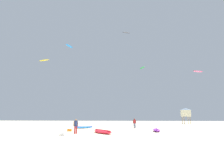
# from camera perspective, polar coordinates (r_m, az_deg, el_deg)

# --- Properties ---
(ground_plane) EXTENTS (120.00, 120.00, 0.00)m
(ground_plane) POSITION_cam_1_polar(r_m,az_deg,el_deg) (15.35, -3.93, -18.12)
(ground_plane) COLOR beige
(person_foreground) EXTENTS (0.54, 0.40, 1.77)m
(person_foreground) POSITION_cam_1_polar(r_m,az_deg,el_deg) (22.65, -11.50, -12.72)
(person_foreground) COLOR #B21E23
(person_foreground) RESTS_ON ground
(person_midground) EXTENTS (0.56, 0.38, 1.69)m
(person_midground) POSITION_cam_1_polar(r_m,az_deg,el_deg) (31.70, 7.20, -12.11)
(person_midground) COLOR navy
(person_midground) RESTS_ON ground
(kite_grounded_near) EXTENTS (3.20, 3.74, 0.49)m
(kite_grounded_near) POSITION_cam_1_polar(r_m,az_deg,el_deg) (22.64, -3.07, -14.96)
(kite_grounded_near) COLOR red
(kite_grounded_near) RESTS_ON ground
(kite_grounded_mid) EXTENTS (1.48, 3.60, 0.45)m
(kite_grounded_mid) POSITION_cam_1_polar(r_m,az_deg,el_deg) (26.22, 14.07, -14.05)
(kite_grounded_mid) COLOR purple
(kite_grounded_mid) RESTS_ON ground
(kite_grounded_far) EXTENTS (3.42, 2.63, 0.40)m
(kite_grounded_far) POSITION_cam_1_polar(r_m,az_deg,el_deg) (32.01, -9.01, -13.46)
(kite_grounded_far) COLOR blue
(kite_grounded_far) RESTS_ON ground
(lifeguard_tower) EXTENTS (2.30, 2.30, 4.15)m
(lifeguard_tower) POSITION_cam_1_polar(r_m,az_deg,el_deg) (51.34, 22.46, -8.32)
(lifeguard_tower) COLOR #8C704C
(lifeguard_tower) RESTS_ON ground
(cooler_box) EXTENTS (0.56, 0.36, 0.32)m
(cooler_box) POSITION_cam_1_polar(r_m,az_deg,el_deg) (26.33, -13.43, -14.15)
(cooler_box) COLOR orange
(cooler_box) RESTS_ON ground
(gear_bag) EXTENTS (0.56, 0.36, 0.32)m
(gear_bag) POSITION_cam_1_polar(r_m,az_deg,el_deg) (20.61, -15.64, -15.27)
(gear_bag) COLOR white
(gear_bag) RESTS_ON ground
(kite_aloft_0) EXTENTS (2.43, 1.25, 0.49)m
(kite_aloft_0) POSITION_cam_1_polar(r_m,az_deg,el_deg) (37.79, -20.92, 7.10)
(kite_aloft_0) COLOR yellow
(kite_aloft_1) EXTENTS (2.47, 1.58, 0.48)m
(kite_aloft_1) POSITION_cam_1_polar(r_m,az_deg,el_deg) (53.24, 4.56, 16.07)
(kite_aloft_1) COLOR #2D2D33
(kite_aloft_2) EXTENTS (2.26, 1.34, 0.31)m
(kite_aloft_2) POSITION_cam_1_polar(r_m,az_deg,el_deg) (39.10, 25.78, 3.61)
(kite_aloft_2) COLOR #E5598C
(kite_aloft_3) EXTENTS (1.90, 3.09, 0.48)m
(kite_aloft_3) POSITION_cam_1_polar(r_m,az_deg,el_deg) (57.28, 9.63, 5.11)
(kite_aloft_3) COLOR green
(kite_aloft_4) EXTENTS (1.26, 2.31, 0.22)m
(kite_aloft_4) POSITION_cam_1_polar(r_m,az_deg,el_deg) (37.66, -13.48, 11.71)
(kite_aloft_4) COLOR blue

